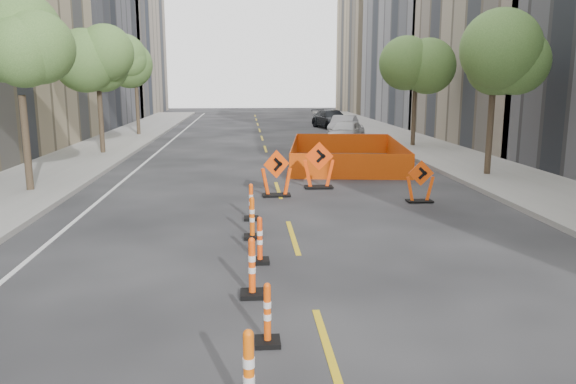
{
  "coord_description": "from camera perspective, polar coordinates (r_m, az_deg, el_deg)",
  "views": [
    {
      "loc": [
        -1.14,
        -9.23,
        3.77
      ],
      "look_at": [
        -0.11,
        4.13,
        1.1
      ],
      "focal_mm": 35.0,
      "sensor_mm": 36.0,
      "label": 1
    }
  ],
  "objects": [
    {
      "name": "tree_l_c",
      "position": [
        30.13,
        -18.79,
        12.13
      ],
      "size": [
        2.8,
        2.8,
        5.95
      ],
      "color": "#382B1E",
      "rests_on": "ground"
    },
    {
      "name": "chevron_sign_left",
      "position": [
        18.45,
        -1.19,
        1.92
      ],
      "size": [
        1.19,
        0.97,
        1.54
      ],
      "primitive_type": null,
      "rotation": [
        0.0,
        0.0,
        0.41
      ],
      "color": "#FF480A",
      "rests_on": "ground"
    },
    {
      "name": "channelizer_2",
      "position": [
        8.26,
        -2.11,
        -12.27
      ],
      "size": [
        0.37,
        0.37,
        0.94
      ],
      "primitive_type": null,
      "color": "#EA4C09",
      "rests_on": "ground"
    },
    {
      "name": "chevron_sign_center",
      "position": [
        19.84,
        3.16,
        2.74
      ],
      "size": [
        1.23,
        0.9,
        1.66
      ],
      "primitive_type": null,
      "rotation": [
        0.0,
        0.0,
        -0.23
      ],
      "color": "#FF420A",
      "rests_on": "ground"
    },
    {
      "name": "channelizer_6",
      "position": [
        15.38,
        -3.77,
        -1.0
      ],
      "size": [
        0.4,
        0.4,
        1.01
      ],
      "primitive_type": null,
      "color": "#FF4D0A",
      "rests_on": "ground"
    },
    {
      "name": "bld_left_e",
      "position": [
        67.03,
        -18.84,
        16.03
      ],
      "size": [
        12.0,
        20.0,
        20.0
      ],
      "primitive_type": "cube",
      "color": "gray",
      "rests_on": "ground"
    },
    {
      "name": "chevron_sign_right",
      "position": [
        18.03,
        13.3,
        1.06
      ],
      "size": [
        0.92,
        0.58,
        1.33
      ],
      "primitive_type": null,
      "rotation": [
        0.0,
        0.0,
        -0.06
      ],
      "color": "#D84109",
      "rests_on": "ground"
    },
    {
      "name": "tree_r_c",
      "position": [
        32.66,
        12.87,
        12.33
      ],
      "size": [
        2.8,
        2.8,
        5.95
      ],
      "color": "#382B1E",
      "rests_on": "ground"
    },
    {
      "name": "tree_l_d",
      "position": [
        39.9,
        -15.23,
        11.98
      ],
      "size": [
        2.8,
        2.8,
        5.95
      ],
      "color": "#382B1E",
      "rests_on": "ground"
    },
    {
      "name": "channelizer_5",
      "position": [
        13.56,
        -3.66,
        -2.63
      ],
      "size": [
        0.41,
        0.41,
        1.03
      ],
      "primitive_type": null,
      "color": "#F0570A",
      "rests_on": "ground"
    },
    {
      "name": "bld_right_c",
      "position": [
        37.82,
        25.2,
        15.14
      ],
      "size": [
        12.0,
        16.0,
        14.0
      ],
      "primitive_type": "cube",
      "color": "gray",
      "rests_on": "ground"
    },
    {
      "name": "sidewalk_right",
      "position": [
        23.81,
        20.86,
        1.6
      ],
      "size": [
        4.0,
        90.0,
        0.15
      ],
      "primitive_type": "cube",
      "color": "gray",
      "rests_on": "ground"
    },
    {
      "name": "tree_l_b",
      "position": [
        20.57,
        -25.71,
        12.29
      ],
      "size": [
        2.8,
        2.8,
        5.95
      ],
      "color": "#382B1E",
      "rests_on": "ground"
    },
    {
      "name": "parked_car_near",
      "position": [
        34.01,
        5.91,
        6.09
      ],
      "size": [
        3.27,
        4.62,
        1.46
      ],
      "primitive_type": "imported",
      "rotation": [
        0.0,
        0.0,
        -0.4
      ],
      "color": "#BCBCBE",
      "rests_on": "ground"
    },
    {
      "name": "channelizer_3",
      "position": [
        9.97,
        -3.68,
        -7.64
      ],
      "size": [
        0.43,
        0.43,
        1.09
      ],
      "primitive_type": null,
      "color": "#FF4C0A",
      "rests_on": "ground"
    },
    {
      "name": "parked_car_mid",
      "position": [
        38.91,
        5.64,
        6.7
      ],
      "size": [
        2.81,
        4.5,
        1.4
      ],
      "primitive_type": "imported",
      "rotation": [
        0.0,
        0.0,
        -0.34
      ],
      "color": "#9B9A9F",
      "rests_on": "ground"
    },
    {
      "name": "bld_left_d",
      "position": [
        51.06,
        -23.23,
        14.02
      ],
      "size": [
        12.0,
        16.0,
        14.0
      ],
      "primitive_type": "cube",
      "color": "#4C4C51",
      "rests_on": "ground"
    },
    {
      "name": "parked_car_far",
      "position": [
        45.27,
        4.46,
        7.4
      ],
      "size": [
        3.14,
        5.39,
        1.47
      ],
      "primitive_type": "imported",
      "rotation": [
        0.0,
        0.0,
        0.23
      ],
      "color": "black",
      "rests_on": "ground"
    },
    {
      "name": "sidewalk_left",
      "position": [
        22.94,
        -24.39,
        0.99
      ],
      "size": [
        4.0,
        90.0,
        0.15
      ],
      "primitive_type": "cube",
      "color": "gray",
      "rests_on": "ground"
    },
    {
      "name": "bld_right_e",
      "position": [
        70.34,
        10.89,
        14.53
      ],
      "size": [
        12.0,
        14.0,
        16.0
      ],
      "primitive_type": "cube",
      "color": "tan",
      "rests_on": "ground"
    },
    {
      "name": "tree_r_b",
      "position": [
        23.29,
        20.27,
        12.46
      ],
      "size": [
        2.8,
        2.8,
        5.95
      ],
      "color": "#382B1E",
      "rests_on": "ground"
    },
    {
      "name": "channelizer_1",
      "position": [
        6.55,
        -3.99,
        -18.16
      ],
      "size": [
        0.44,
        0.44,
        1.11
      ],
      "primitive_type": null,
      "color": "#EC5E09",
      "rests_on": "ground"
    },
    {
      "name": "bld_right_d",
      "position": [
        53.02,
        16.42,
        17.59
      ],
      "size": [
        12.0,
        18.0,
        20.0
      ],
      "primitive_type": "cube",
      "color": "gray",
      "rests_on": "ground"
    },
    {
      "name": "channelizer_4",
      "position": [
        11.77,
        -2.88,
        -4.88
      ],
      "size": [
        0.39,
        0.39,
        1.0
      ],
      "primitive_type": null,
      "color": "#FF410A",
      "rests_on": "ground"
    },
    {
      "name": "ground_plane",
      "position": [
        10.03,
        2.47,
        -10.81
      ],
      "size": [
        140.0,
        140.0,
        0.0
      ],
      "primitive_type": "plane",
      "color": "black"
    },
    {
      "name": "safety_fence",
      "position": [
        25.76,
        5.91,
        3.94
      ],
      "size": [
        5.74,
        8.63,
        1.01
      ],
      "primitive_type": null,
      "rotation": [
        0.0,
        0.0,
        -0.13
      ],
      "color": "#E25C0B",
      "rests_on": "ground"
    }
  ]
}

